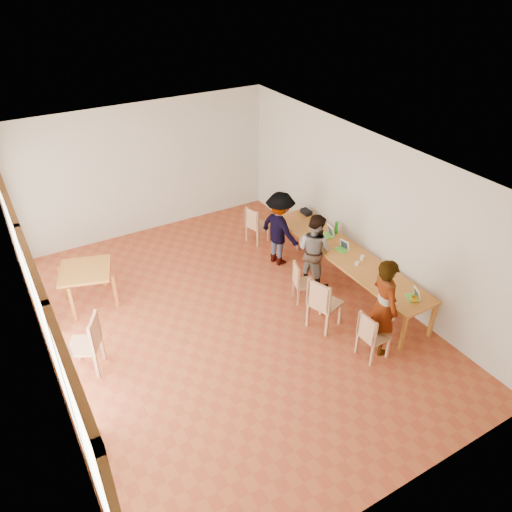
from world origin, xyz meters
The scene contains 25 objects.
ground centered at (0.00, 0.00, 0.00)m, with size 8.00×8.00×0.00m, color #9F4A26.
wall_back centered at (0.00, 4.00, 1.50)m, with size 6.00×0.10×3.00m, color beige.
wall_front centered at (0.00, -4.00, 1.50)m, with size 6.00×0.10×3.00m, color beige.
wall_right centered at (3.00, 0.00, 1.50)m, with size 0.10×8.00×3.00m, color beige.
window_wall centered at (-2.96, 0.00, 1.50)m, with size 0.10×8.00×3.00m, color white.
ceiling centered at (0.00, 0.00, 3.02)m, with size 6.00×8.00×0.04m, color white.
communal_table centered at (2.50, -0.19, 0.70)m, with size 0.80×4.00×0.75m.
side_table centered at (-2.01, 1.81, 0.67)m, with size 0.90×0.90×0.75m.
chair_near centered at (1.55, -1.99, 0.54)m, with size 0.43×0.43×0.47m.
chair_mid centered at (1.31, -0.99, 0.63)m, with size 0.60×0.60×0.55m.
chair_far centered at (1.46, -0.14, 0.50)m, with size 0.48×0.48×0.43m.
chair_empty centered at (1.81, 2.16, 0.54)m, with size 0.50×0.50×0.47m.
chair_spare centered at (-2.40, 0.03, 0.63)m, with size 0.65×0.65×0.55m.
person_near centered at (1.86, -1.89, 0.87)m, with size 0.64×0.42×1.75m, color gray.
person_mid centered at (2.03, 0.23, 0.76)m, with size 0.74×0.58×1.53m, color gray.
person_far centered at (1.86, 1.21, 0.81)m, with size 1.04×0.60×1.62m, color gray.
laptop_near centered at (2.57, -1.87, 0.80)m, with size 0.26×0.28×0.19m.
laptop_mid centered at (2.53, -0.03, 0.80)m, with size 0.24×0.26×0.20m.
laptop_far centered at (2.62, 0.55, 0.81)m, with size 0.27×0.30×0.22m.
yellow_mug centered at (2.51, -1.93, 0.80)m, with size 0.12×0.12×0.09m, color #F6A411.
green_bottle centered at (2.79, 0.53, 0.89)m, with size 0.07×0.07×0.28m, color #148015.
clear_glass centered at (2.61, -0.50, 0.80)m, with size 0.07×0.07×0.09m, color silver.
condiment_cup centered at (2.41, -0.59, 0.78)m, with size 0.08×0.08×0.06m, color white.
pink_phone centered at (2.44, 1.62, 0.76)m, with size 0.05×0.10×0.01m, color #F84363.
black_pouch centered at (2.78, 1.57, 0.80)m, with size 0.16×0.26×0.09m, color black.
Camera 1 is at (-3.12, -6.32, 5.86)m, focal length 35.00 mm.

